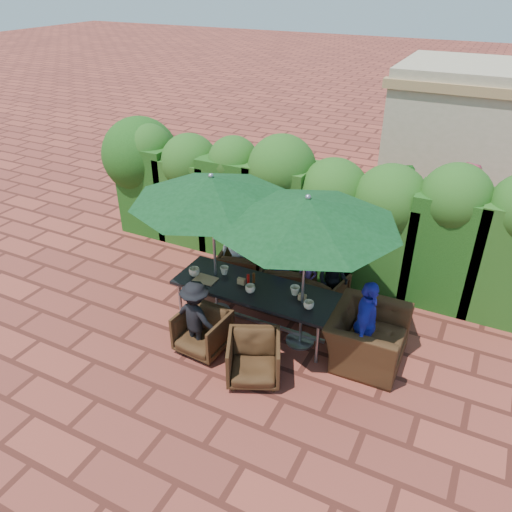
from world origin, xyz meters
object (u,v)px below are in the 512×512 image
at_px(umbrella_right, 307,212).
at_px(chair_near_left, 202,330).
at_px(chair_near_right, 254,357).
at_px(chair_end_right, 368,330).
at_px(chair_far_mid, 283,279).
at_px(dining_table, 255,291).
at_px(chair_far_right, 323,290).
at_px(chair_far_left, 242,265).
at_px(umbrella_left, 212,189).

relative_size(umbrella_right, chair_near_left, 3.65).
height_order(chair_near_right, chair_end_right, chair_end_right).
relative_size(chair_far_mid, chair_near_left, 1.11).
xyz_separation_m(dining_table, chair_near_right, (0.51, -1.03, -0.31)).
height_order(chair_near_left, chair_near_right, chair_near_right).
bearing_deg(chair_far_right, umbrella_right, 100.61).
height_order(dining_table, chair_end_right, chair_end_right).
relative_size(umbrella_right, chair_far_mid, 3.30).
bearing_deg(umbrella_right, chair_far_right, 90.99).
relative_size(umbrella_right, chair_near_right, 3.51).
xyz_separation_m(umbrella_right, chair_far_left, (-1.57, 1.05, -1.83)).
distance_m(umbrella_left, chair_end_right, 3.05).
relative_size(dining_table, chair_near_left, 3.60).
distance_m(dining_table, chair_far_mid, 0.98).
height_order(chair_far_mid, chair_far_right, chair_far_mid).
bearing_deg(chair_far_mid, chair_far_right, 163.29).
relative_size(chair_far_left, chair_near_left, 1.07).
xyz_separation_m(umbrella_left, chair_near_left, (0.29, -0.90, -1.86)).
bearing_deg(umbrella_right, chair_far_left, 146.27).
bearing_deg(chair_far_right, chair_near_left, 65.40).
height_order(dining_table, chair_near_right, dining_table).
distance_m(chair_far_left, chair_end_right, 2.74).
relative_size(umbrella_right, chair_far_left, 3.40).
relative_size(chair_far_left, chair_near_right, 1.03).
bearing_deg(chair_far_mid, umbrella_left, 28.16).
xyz_separation_m(umbrella_left, chair_far_mid, (0.81, 0.87, -1.82)).
xyz_separation_m(dining_table, chair_end_right, (1.79, 0.07, -0.16)).
distance_m(dining_table, chair_near_right, 1.19).
height_order(umbrella_left, chair_far_left, umbrella_left).
height_order(dining_table, chair_far_right, dining_table).
distance_m(chair_far_mid, chair_near_left, 1.85).
height_order(dining_table, chair_near_left, dining_table).
bearing_deg(chair_near_right, chair_far_right, 57.34).
bearing_deg(dining_table, chair_far_right, 51.23).
bearing_deg(chair_far_right, umbrella_left, 40.27).
distance_m(chair_far_right, chair_near_left, 2.18).
bearing_deg(chair_far_mid, chair_end_right, 134.17).
bearing_deg(umbrella_right, chair_near_right, -105.89).
xyz_separation_m(umbrella_left, umbrella_right, (1.54, -0.09, 0.00)).
bearing_deg(umbrella_right, chair_far_mid, 127.04).
xyz_separation_m(dining_table, umbrella_left, (-0.75, 0.06, 1.54)).
relative_size(chair_far_left, chair_far_mid, 0.97).
bearing_deg(umbrella_left, chair_near_right, -41.30).
relative_size(dining_table, chair_near_right, 3.47).
bearing_deg(dining_table, chair_far_left, 127.23).
xyz_separation_m(chair_far_mid, chair_far_right, (0.71, 0.03, -0.04)).
relative_size(dining_table, chair_far_left, 3.36).
relative_size(chair_far_left, chair_end_right, 0.64).
xyz_separation_m(chair_far_mid, chair_end_right, (1.72, -0.87, 0.12)).
bearing_deg(chair_near_right, chair_near_left, 143.50).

